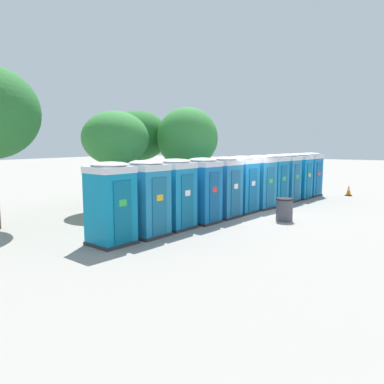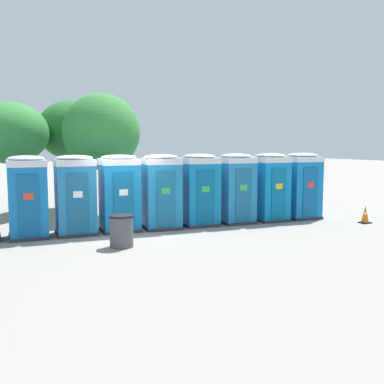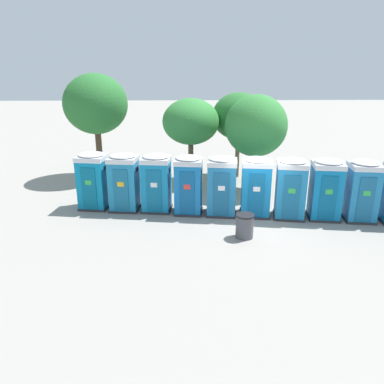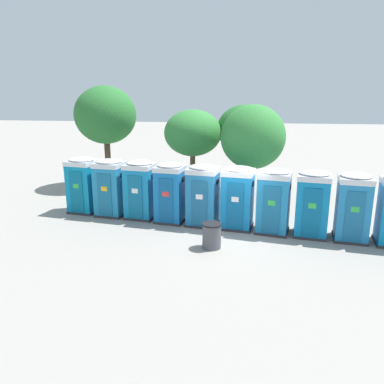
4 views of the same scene
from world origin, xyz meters
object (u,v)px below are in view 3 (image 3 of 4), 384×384
portapotty_2 (156,183)px  street_tree_0 (256,126)px  portapotty_3 (189,184)px  portapotty_5 (256,186)px  trash_can (245,226)px  street_tree_2 (191,122)px  portapotty_1 (124,182)px  portapotty_0 (93,180)px  street_tree_1 (239,117)px  portapotty_4 (222,186)px  portapotty_7 (326,189)px  portapotty_8 (362,190)px  street_tree_3 (96,104)px  portapotty_6 (291,188)px

portapotty_2 → street_tree_0: size_ratio=0.52×
portapotty_3 → portapotty_5: size_ratio=1.00×
street_tree_0 → trash_can: 6.33m
street_tree_2 → portapotty_1: bearing=-125.5°
portapotty_0 → street_tree_1: street_tree_1 is taller
portapotty_2 → portapotty_4: bearing=-10.6°
portapotty_2 → portapotty_5: same height
portapotty_7 → portapotty_8: size_ratio=1.00×
portapotty_1 → portapotty_7: (8.46, -1.27, 0.00)m
portapotty_1 → portapotty_5: size_ratio=1.00×
portapotty_1 → portapotty_2: same height
portapotty_8 → street_tree_2: 9.16m
portapotty_5 → street_tree_0: bearing=80.8°
street_tree_1 → trash_can: bearing=-96.1°
street_tree_0 → trash_can: street_tree_0 is taller
portapotty_5 → street_tree_0: 3.88m
portapotty_7 → street_tree_0: size_ratio=0.52×
portapotty_7 → street_tree_0: bearing=122.0°
portapotty_8 → street_tree_2: street_tree_2 is taller
street_tree_1 → street_tree_3: size_ratio=0.83×
portapotty_5 → portapotty_6: same height
portapotty_2 → portapotty_5: size_ratio=1.00×
street_tree_1 → street_tree_3: (-7.87, 0.17, 0.66)m
portapotty_5 → street_tree_2: street_tree_2 is taller
portapotty_8 → street_tree_1: 8.10m
portapotty_5 → street_tree_2: 6.07m
portapotty_2 → portapotty_6: bearing=-9.8°
portapotty_8 → trash_can: portapotty_8 is taller
portapotty_1 → portapotty_0: bearing=168.9°
portapotty_3 → street_tree_2: street_tree_2 is taller
street_tree_2 → street_tree_3: (-5.18, 1.02, 0.83)m
portapotty_6 → portapotty_7: bearing=-5.9°
portapotty_6 → trash_can: (-2.20, -1.95, -0.82)m
portapotty_0 → portapotty_5: 7.13m
trash_can → portapotty_6: bearing=41.5°
portapotty_8 → trash_can: bearing=-162.6°
portapotty_8 → street_tree_2: size_ratio=0.56×
portapotty_1 → portapotty_3: bearing=-9.4°
portapotty_4 → portapotty_1: bearing=171.0°
street_tree_3 → portapotty_4: bearing=-43.1°
portapotty_7 → street_tree_2: (-5.43, 5.53, 2.01)m
street_tree_0 → portapotty_4: bearing=-122.2°
portapotty_3 → portapotty_6: 4.28m
portapotty_3 → portapotty_7: (5.65, -0.80, -0.00)m
portapotty_6 → portapotty_7: 1.43m
portapotty_4 → street_tree_0: 4.19m
street_tree_2 → trash_can: street_tree_2 is taller
portapotty_6 → portapotty_8: same height
portapotty_7 → street_tree_1: bearing=113.3°
street_tree_0 → portapotty_0: bearing=-164.2°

